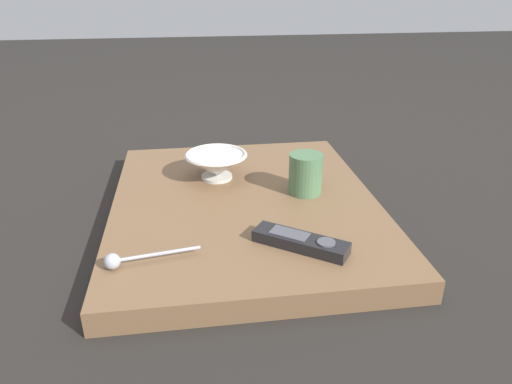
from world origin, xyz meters
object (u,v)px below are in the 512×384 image
tv_remote_near (301,242)px  cereal_bowl (216,164)px  teaspoon (122,260)px  coffee_mug (306,174)px

tv_remote_near → cereal_bowl: bearing=21.0°
teaspoon → tv_remote_near: teaspoon is taller
cereal_bowl → tv_remote_near: cereal_bowl is taller
coffee_mug → tv_remote_near: 0.23m
cereal_bowl → coffee_mug: coffee_mug is taller
coffee_mug → teaspoon: bearing=123.3°
coffee_mug → tv_remote_near: bearing=164.6°
cereal_bowl → tv_remote_near: bearing=-159.0°
cereal_bowl → tv_remote_near: 0.34m
tv_remote_near → coffee_mug: bearing=-15.4°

